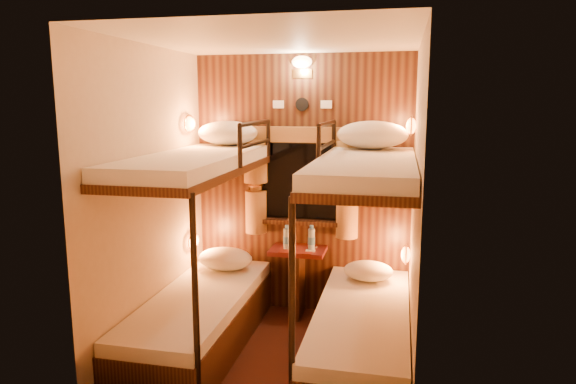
% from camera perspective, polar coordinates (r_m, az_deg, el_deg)
% --- Properties ---
extents(floor, '(2.10, 2.10, 0.00)m').
position_cam_1_polar(floor, '(4.19, -1.31, -18.08)').
color(floor, '#34140E').
rests_on(floor, ground).
extents(ceiling, '(2.10, 2.10, 0.00)m').
position_cam_1_polar(ceiling, '(3.72, -1.47, 16.57)').
color(ceiling, silver).
rests_on(ceiling, wall_back).
extents(wall_back, '(2.40, 0.00, 2.40)m').
position_cam_1_polar(wall_back, '(4.79, 1.61, 0.70)').
color(wall_back, '#C6B293').
rests_on(wall_back, floor).
extents(wall_front, '(2.40, 0.00, 2.40)m').
position_cam_1_polar(wall_front, '(2.80, -6.55, -6.09)').
color(wall_front, '#C6B293').
rests_on(wall_front, floor).
extents(wall_left, '(0.00, 2.40, 2.40)m').
position_cam_1_polar(wall_left, '(4.13, -14.99, -1.14)').
color(wall_left, '#C6B293').
rests_on(wall_left, floor).
extents(wall_right, '(0.00, 2.40, 2.40)m').
position_cam_1_polar(wall_right, '(3.68, 13.95, -2.45)').
color(wall_right, '#C6B293').
rests_on(wall_right, floor).
extents(back_panel, '(2.00, 0.03, 2.40)m').
position_cam_1_polar(back_panel, '(4.77, 1.58, 0.67)').
color(back_panel, black).
rests_on(back_panel, floor).
extents(bunk_left, '(0.72, 1.90, 1.82)m').
position_cam_1_polar(bunk_left, '(4.21, -9.83, -9.78)').
color(bunk_left, black).
rests_on(bunk_left, floor).
extents(bunk_right, '(0.72, 1.90, 1.82)m').
position_cam_1_polar(bunk_right, '(3.93, 8.29, -11.20)').
color(bunk_right, black).
rests_on(bunk_right, floor).
extents(window, '(1.00, 0.12, 0.79)m').
position_cam_1_polar(window, '(4.75, 1.51, 0.38)').
color(window, black).
rests_on(window, back_panel).
extents(curtains, '(1.10, 0.22, 1.00)m').
position_cam_1_polar(curtains, '(4.70, 1.44, 1.31)').
color(curtains, olive).
rests_on(curtains, back_panel).
extents(back_fixtures, '(0.54, 0.09, 0.48)m').
position_cam_1_polar(back_fixtures, '(4.68, 1.56, 13.32)').
color(back_fixtures, black).
rests_on(back_fixtures, back_panel).
extents(reading_lamps, '(2.00, 0.20, 1.25)m').
position_cam_1_polar(reading_lamps, '(4.44, 0.77, 0.49)').
color(reading_lamps, orange).
rests_on(reading_lamps, wall_left).
extents(table, '(0.50, 0.34, 0.66)m').
position_cam_1_polar(table, '(4.79, 1.11, -9.00)').
color(table, maroon).
rests_on(table, floor).
extents(bottle_left, '(0.06, 0.06, 0.22)m').
position_cam_1_polar(bottle_left, '(4.68, -0.13, -5.22)').
color(bottle_left, '#99BFE5').
rests_on(bottle_left, table).
extents(bottle_right, '(0.07, 0.07, 0.23)m').
position_cam_1_polar(bottle_right, '(4.66, 2.62, -5.27)').
color(bottle_right, '#99BFE5').
rests_on(bottle_right, table).
extents(sachet_a, '(0.09, 0.07, 0.01)m').
position_cam_1_polar(sachet_a, '(4.64, 2.51, -6.54)').
color(sachet_a, silver).
rests_on(sachet_a, table).
extents(sachet_b, '(0.06, 0.05, 0.00)m').
position_cam_1_polar(sachet_b, '(4.76, 2.87, -6.14)').
color(sachet_b, silver).
rests_on(sachet_b, table).
extents(pillow_lower_left, '(0.51, 0.36, 0.20)m').
position_cam_1_polar(pillow_lower_left, '(4.77, -6.99, -7.36)').
color(pillow_lower_left, silver).
rests_on(pillow_lower_left, bunk_left).
extents(pillow_lower_right, '(0.42, 0.30, 0.17)m').
position_cam_1_polar(pillow_lower_right, '(4.52, 8.90, -8.65)').
color(pillow_lower_right, silver).
rests_on(pillow_lower_right, bunk_right).
extents(pillow_upper_left, '(0.55, 0.39, 0.22)m').
position_cam_1_polar(pillow_upper_left, '(4.69, -6.72, 6.54)').
color(pillow_upper_left, silver).
rests_on(pillow_upper_left, bunk_left).
extents(pillow_upper_right, '(0.59, 0.42, 0.23)m').
position_cam_1_polar(pillow_upper_right, '(4.33, 9.35, 6.30)').
color(pillow_upper_right, silver).
rests_on(pillow_upper_right, bunk_right).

